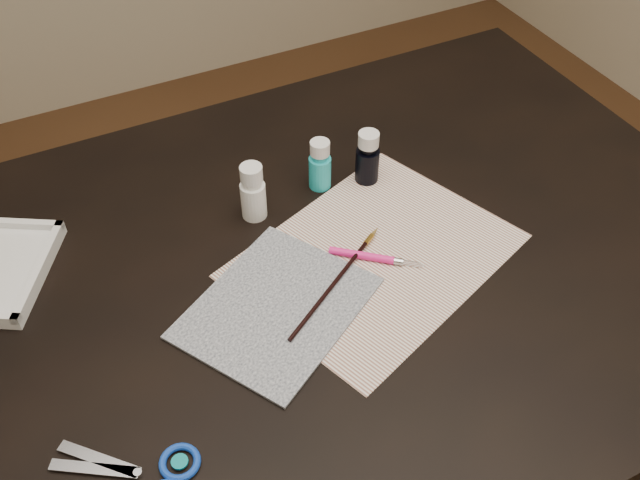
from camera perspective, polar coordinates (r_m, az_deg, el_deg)
name	(u,v)px	position (r m, az deg, el deg)	size (l,w,h in m)	color
table	(320,405)	(1.33, 0.00, -13.03)	(1.30, 0.90, 0.75)	black
paper	(375,256)	(1.05, 4.42, -1.25)	(0.39, 0.29, 0.00)	white
canvas	(277,307)	(0.98, -3.50, -5.41)	(0.25, 0.20, 0.00)	black
paint_bottle_white	(253,192)	(1.08, -5.39, 3.88)	(0.04, 0.04, 0.10)	white
paint_bottle_cyan	(320,164)	(1.13, -0.01, 6.07)	(0.04, 0.04, 0.09)	#22BDC9
paint_bottle_navy	(368,157)	(1.14, 3.83, 6.63)	(0.04, 0.04, 0.09)	black
paintbrush	(337,279)	(1.00, 1.39, -3.16)	(0.25, 0.01, 0.01)	black
craft_knife	(377,258)	(1.04, 4.59, -1.43)	(0.14, 0.01, 0.01)	#FF218E
scissors	(122,475)	(0.87, -15.59, -17.69)	(0.19, 0.09, 0.01)	silver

